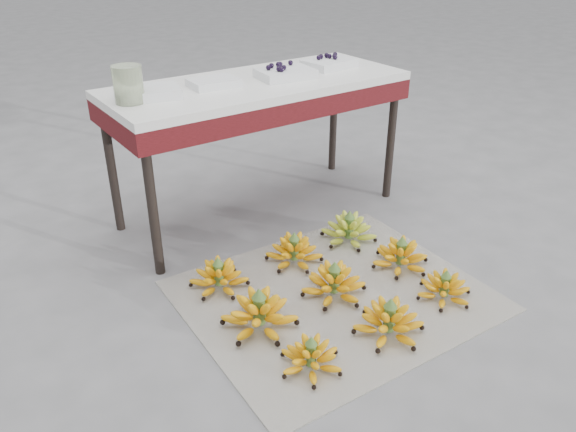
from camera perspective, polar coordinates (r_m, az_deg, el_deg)
ground at (r=2.54m, az=7.26°, el=-7.58°), size 60.00×60.00×0.00m
newspaper_mat at (r=2.50m, az=4.70°, el=-8.05°), size 1.29×1.10×0.01m
bunch_front_left at (r=2.10m, az=2.34°, el=-14.14°), size 0.25×0.25×0.14m
bunch_front_center at (r=2.28m, az=10.21°, el=-10.53°), size 0.36×0.36×0.17m
bunch_front_right at (r=2.53m, az=15.60°, el=-7.12°), size 0.31×0.31×0.15m
bunch_mid_left at (r=2.28m, az=-2.92°, el=-9.90°), size 0.39×0.39×0.19m
bunch_mid_center at (r=2.46m, az=4.69°, el=-6.86°), size 0.36×0.36×0.17m
bunch_mid_right at (r=2.70m, az=11.37°, el=-4.05°), size 0.35×0.35×0.17m
bunch_back_left at (r=2.53m, az=-7.03°, el=-6.18°), size 0.26×0.26×0.16m
bunch_back_center at (r=2.68m, az=0.63°, el=-3.67°), size 0.34×0.34×0.16m
bunch_back_right at (r=2.88m, az=6.19°, el=-1.46°), size 0.29×0.29×0.17m
vendor_table at (r=2.95m, az=-3.05°, el=11.98°), size 1.56×0.62×0.75m
tray_far_left at (r=2.70m, az=-13.96°, el=12.07°), size 0.31×0.26×0.04m
tray_left at (r=2.83m, az=-7.57°, el=13.29°), size 0.24×0.18×0.04m
tray_right at (r=2.98m, az=-0.32°, el=14.32°), size 0.30×0.23×0.07m
tray_far_right at (r=3.22m, az=4.21°, el=15.25°), size 0.29×0.22×0.07m
glass_jar at (r=2.62m, az=-15.92°, el=12.74°), size 0.15×0.15×0.16m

